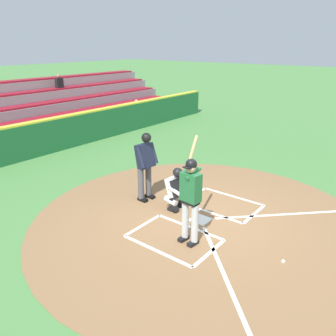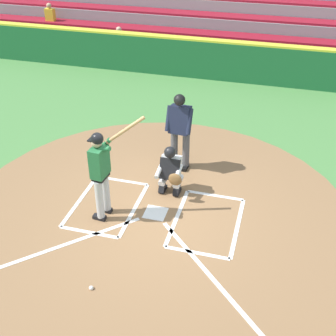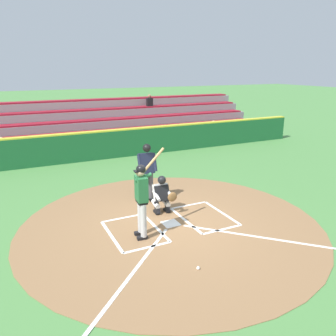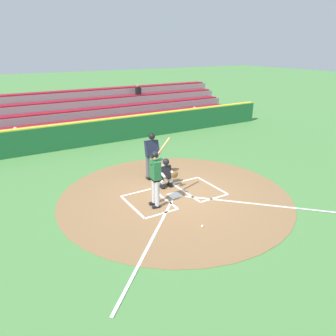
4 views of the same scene
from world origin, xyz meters
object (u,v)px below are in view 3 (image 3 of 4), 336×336
at_px(catcher, 162,194).
at_px(baseball, 198,268).
at_px(plate_umpire, 147,169).
at_px(batter, 142,195).

xyz_separation_m(catcher, baseball, (0.54, 2.96, -0.55)).
height_order(catcher, plate_umpire, plate_umpire).
xyz_separation_m(batter, catcher, (-1.05, -1.11, -0.51)).
bearing_deg(batter, baseball, 105.33).
bearing_deg(baseball, catcher, -100.44).
relative_size(plate_umpire, baseball, 25.20).
distance_m(batter, catcher, 1.61).
xyz_separation_m(catcher, plate_umpire, (0.06, -0.99, 0.49)).
relative_size(catcher, plate_umpire, 0.61).
bearing_deg(plate_umpire, catcher, 93.46).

